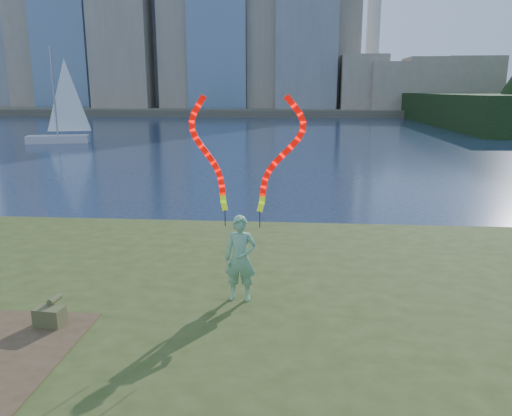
{
  "coord_description": "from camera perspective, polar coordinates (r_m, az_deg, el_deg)",
  "views": [
    {
      "loc": [
        2.67,
        -9.29,
        4.52
      ],
      "look_at": [
        1.81,
        1.0,
        2.07
      ],
      "focal_mm": 35.0,
      "sensor_mm": 36.0,
      "label": 1
    }
  ],
  "objects": [
    {
      "name": "grassy_knoll",
      "position": [
        8.57,
        -14.64,
        -16.33
      ],
      "size": [
        20.0,
        18.0,
        0.8
      ],
      "color": "#344217",
      "rests_on": "ground"
    },
    {
      "name": "canvas_bag",
      "position": [
        8.87,
        -22.47,
        -11.29
      ],
      "size": [
        0.47,
        0.53,
        0.42
      ],
      "rotation": [
        0.0,
        0.0,
        -0.09
      ],
      "color": "#4B4E2C",
      "rests_on": "grassy_knoll"
    },
    {
      "name": "sailboat",
      "position": [
        46.95,
        -21.45,
        8.65
      ],
      "size": [
        5.41,
        2.99,
        8.18
      ],
      "rotation": [
        0.0,
        0.0,
        0.29
      ],
      "color": "silver",
      "rests_on": "ground"
    },
    {
      "name": "woman_with_ribbons",
      "position": [
        8.81,
        -1.74,
        -1.78
      ],
      "size": [
        2.02,
        0.41,
        3.96
      ],
      "rotation": [
        0.0,
        0.0,
        -0.06
      ],
      "color": "#1A7332",
      "rests_on": "grassy_knoll"
    },
    {
      "name": "ground",
      "position": [
        10.67,
        -10.43,
        -11.96
      ],
      "size": [
        320.0,
        320.0,
        0.0
      ],
      "primitive_type": "plane",
      "color": "#1A2842",
      "rests_on": "ground"
    },
    {
      "name": "far_shore",
      "position": [
        104.4,
        3.33,
        11.19
      ],
      "size": [
        320.0,
        40.0,
        1.2
      ],
      "primitive_type": "cube",
      "color": "#4C4737",
      "rests_on": "ground"
    }
  ]
}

